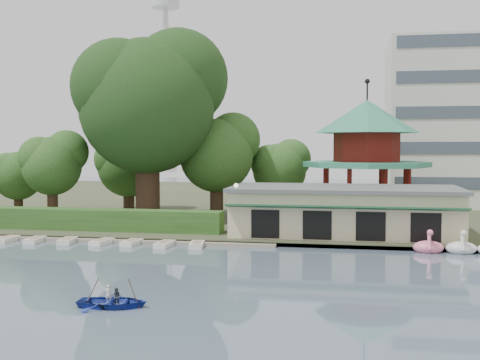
% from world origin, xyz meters
% --- Properties ---
extents(ground_plane, '(220.00, 220.00, 0.00)m').
position_xyz_m(ground_plane, '(0.00, 0.00, 0.00)').
color(ground_plane, slate).
rests_on(ground_plane, ground).
extents(shore, '(220.00, 70.00, 0.40)m').
position_xyz_m(shore, '(0.00, 52.00, 0.20)').
color(shore, '#424930').
rests_on(shore, ground).
extents(embankment, '(220.00, 0.60, 0.30)m').
position_xyz_m(embankment, '(0.00, 17.30, 0.15)').
color(embankment, gray).
rests_on(embankment, ground).
extents(dock, '(34.00, 1.60, 0.24)m').
position_xyz_m(dock, '(-12.00, 17.20, 0.12)').
color(dock, gray).
rests_on(dock, ground).
extents(boathouse, '(18.60, 9.39, 3.90)m').
position_xyz_m(boathouse, '(10.00, 21.97, 2.37)').
color(boathouse, beige).
rests_on(boathouse, shore).
extents(pavilion, '(12.40, 12.40, 13.50)m').
position_xyz_m(pavilion, '(12.00, 32.00, 7.48)').
color(pavilion, beige).
rests_on(pavilion, shore).
extents(broadcast_tower, '(8.00, 8.00, 96.00)m').
position_xyz_m(broadcast_tower, '(-42.00, 140.00, 33.98)').
color(broadcast_tower, silver).
rests_on(broadcast_tower, ground).
extents(hedge, '(30.00, 2.00, 1.80)m').
position_xyz_m(hedge, '(-15.00, 20.50, 1.30)').
color(hedge, '#325C23').
rests_on(hedge, shore).
extents(lamp_post, '(0.36, 0.36, 4.28)m').
position_xyz_m(lamp_post, '(1.50, 19.00, 3.34)').
color(lamp_post, black).
rests_on(lamp_post, shore).
extents(big_tree, '(14.41, 13.43, 18.85)m').
position_xyz_m(big_tree, '(-8.82, 28.21, 12.42)').
color(big_tree, '#3A281C').
rests_on(big_tree, shore).
extents(small_trees, '(38.98, 16.48, 10.70)m').
position_xyz_m(small_trees, '(-11.21, 32.14, 6.11)').
color(small_trees, '#3A281C').
rests_on(small_trees, shore).
extents(moored_rowboats, '(27.12, 2.73, 0.36)m').
position_xyz_m(moored_rowboats, '(-13.96, 15.75, 0.18)').
color(moored_rowboats, white).
rests_on(moored_rowboats, ground).
extents(rowboat_with_passengers, '(4.94, 3.73, 2.01)m').
position_xyz_m(rowboat_with_passengers, '(-0.66, -1.23, 0.48)').
color(rowboat_with_passengers, '#1F3296').
rests_on(rowboat_with_passengers, ground).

